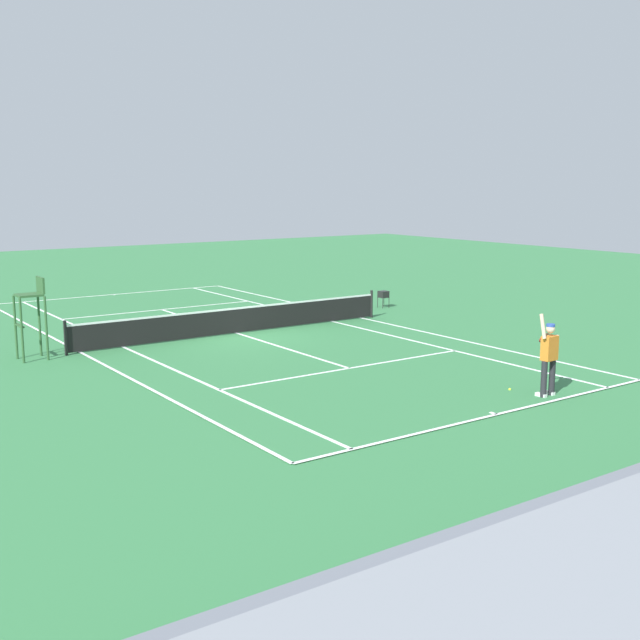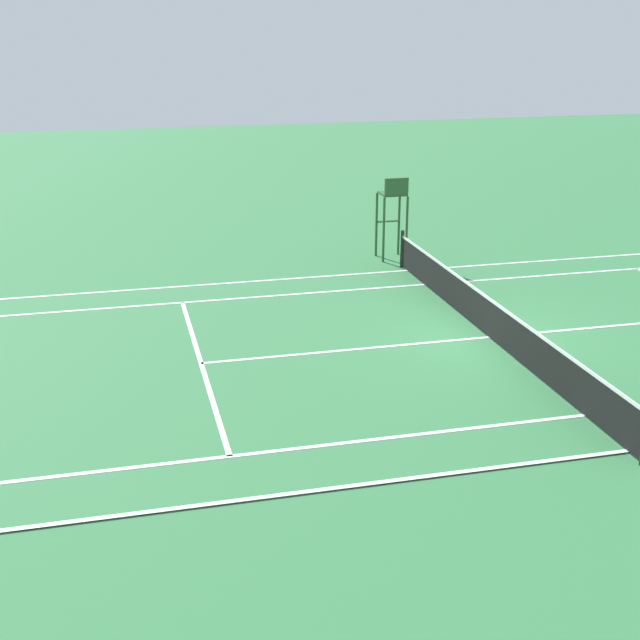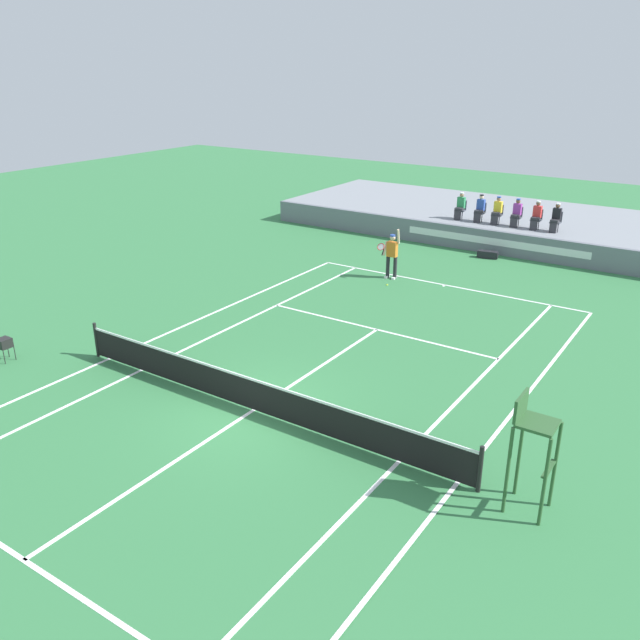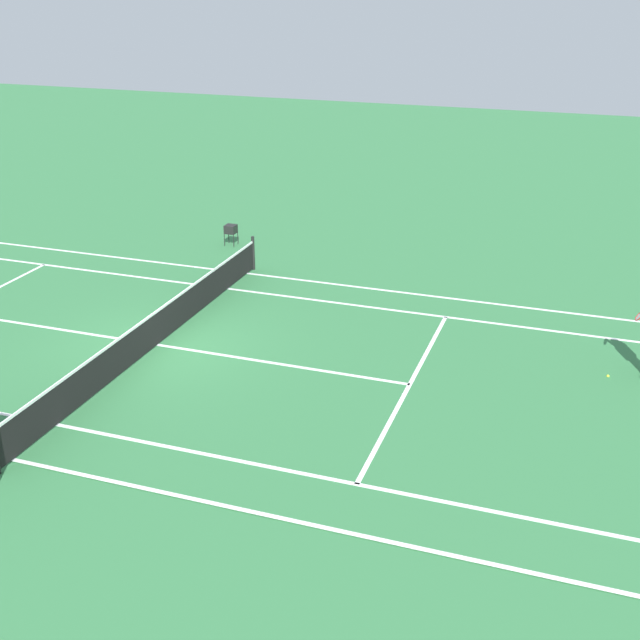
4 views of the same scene
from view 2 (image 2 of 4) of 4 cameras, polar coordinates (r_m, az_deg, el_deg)
name	(u,v)px [view 2 (image 2 of 4)]	position (r m, az deg, el deg)	size (l,w,h in m)	color
ground_plane	(488,338)	(19.75, 10.96, -1.18)	(80.00, 80.00, 0.00)	#337542
court	(488,338)	(19.75, 10.97, -1.15)	(11.08, 23.88, 0.03)	#337542
net	(489,316)	(19.58, 11.06, 0.25)	(11.98, 0.10, 1.07)	black
umpire_chair	(393,207)	(25.46, 4.80, 7.41)	(0.77, 0.77, 2.44)	#2D562D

